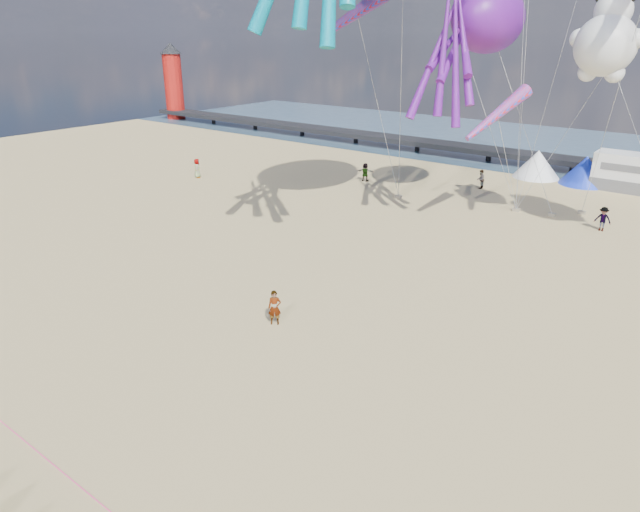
{
  "coord_description": "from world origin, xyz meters",
  "views": [
    {
      "loc": [
        13.14,
        -10.84,
        12.15
      ],
      "look_at": [
        0.13,
        6.0,
        3.7
      ],
      "focal_mm": 32.0,
      "sensor_mm": 36.0,
      "label": 1
    }
  ],
  "objects_px": {
    "tent_blue": "(585,170)",
    "kite_panda": "(605,46)",
    "sandbag_a": "(398,197)",
    "sandbag_d": "(582,212)",
    "tent_white": "(537,164)",
    "beachgoer_1": "(481,179)",
    "sandbag_b": "(552,215)",
    "lighthouse": "(174,87)",
    "beachgoer_2": "(603,219)",
    "kite_octopus_purple": "(488,19)",
    "windsock_left": "(357,13)",
    "standing_person": "(275,308)",
    "windsock_right": "(497,114)",
    "motorhome_0": "(639,174)",
    "beachgoer_0": "(197,168)",
    "beachgoer_4": "(365,172)",
    "sandbag_e": "(516,210)"
  },
  "relations": [
    {
      "from": "motorhome_0",
      "to": "sandbag_a",
      "type": "distance_m",
      "value": 19.46
    },
    {
      "from": "kite_panda",
      "to": "windsock_left",
      "type": "relative_size",
      "value": 0.84
    },
    {
      "from": "tent_white",
      "to": "sandbag_e",
      "type": "distance_m",
      "value": 11.35
    },
    {
      "from": "standing_person",
      "to": "lighthouse",
      "type": "bearing_deg",
      "value": 106.64
    },
    {
      "from": "lighthouse",
      "to": "sandbag_d",
      "type": "bearing_deg",
      "value": -12.03
    },
    {
      "from": "beachgoer_2",
      "to": "lighthouse",
      "type": "bearing_deg",
      "value": 167.84
    },
    {
      "from": "tent_blue",
      "to": "tent_white",
      "type": "bearing_deg",
      "value": 180.0
    },
    {
      "from": "beachgoer_2",
      "to": "kite_octopus_purple",
      "type": "height_order",
      "value": "kite_octopus_purple"
    },
    {
      "from": "motorhome_0",
      "to": "beachgoer_0",
      "type": "distance_m",
      "value": 36.56
    },
    {
      "from": "sandbag_d",
      "to": "beachgoer_2",
      "type": "bearing_deg",
      "value": -57.21
    },
    {
      "from": "tent_white",
      "to": "standing_person",
      "type": "relative_size",
      "value": 2.52
    },
    {
      "from": "windsock_right",
      "to": "tent_white",
      "type": "bearing_deg",
      "value": 117.53
    },
    {
      "from": "sandbag_b",
      "to": "windsock_left",
      "type": "xyz_separation_m",
      "value": [
        -11.37,
        -8.15,
        13.05
      ]
    },
    {
      "from": "tent_white",
      "to": "windsock_right",
      "type": "relative_size",
      "value": 0.74
    },
    {
      "from": "sandbag_d",
      "to": "sandbag_e",
      "type": "relative_size",
      "value": 1.0
    },
    {
      "from": "beachgoer_0",
      "to": "sandbag_e",
      "type": "relative_size",
      "value": 3.37
    },
    {
      "from": "sandbag_d",
      "to": "kite_panda",
      "type": "bearing_deg",
      "value": -80.98
    },
    {
      "from": "tent_blue",
      "to": "standing_person",
      "type": "xyz_separation_m",
      "value": [
        -4.15,
        -34.31,
        -0.41
      ]
    },
    {
      "from": "standing_person",
      "to": "beachgoer_2",
      "type": "xyz_separation_m",
      "value": [
        8.33,
        22.4,
        0.0
      ]
    },
    {
      "from": "motorhome_0",
      "to": "tent_blue",
      "type": "relative_size",
      "value": 1.65
    },
    {
      "from": "lighthouse",
      "to": "sandbag_b",
      "type": "xyz_separation_m",
      "value": [
        58.69,
        -14.7,
        -4.39
      ]
    },
    {
      "from": "kite_octopus_purple",
      "to": "windsock_left",
      "type": "distance_m",
      "value": 8.66
    },
    {
      "from": "lighthouse",
      "to": "motorhome_0",
      "type": "relative_size",
      "value": 1.36
    },
    {
      "from": "standing_person",
      "to": "sandbag_e",
      "type": "relative_size",
      "value": 3.18
    },
    {
      "from": "windsock_left",
      "to": "tent_blue",
      "type": "bearing_deg",
      "value": 58.76
    },
    {
      "from": "lighthouse",
      "to": "beachgoer_1",
      "type": "xyz_separation_m",
      "value": [
        51.64,
        -10.64,
        -3.72
      ]
    },
    {
      "from": "beachgoer_2",
      "to": "kite_panda",
      "type": "xyz_separation_m",
      "value": [
        -1.1,
        -2.49,
        10.55
      ]
    },
    {
      "from": "standing_person",
      "to": "sandbag_a",
      "type": "bearing_deg",
      "value": 68.12
    },
    {
      "from": "kite_octopus_purple",
      "to": "windsock_right",
      "type": "relative_size",
      "value": 1.99
    },
    {
      "from": "motorhome_0",
      "to": "windsock_left",
      "type": "height_order",
      "value": "windsock_left"
    },
    {
      "from": "sandbag_a",
      "to": "sandbag_d",
      "type": "bearing_deg",
      "value": 19.48
    },
    {
      "from": "beachgoer_4",
      "to": "kite_panda",
      "type": "relative_size",
      "value": 0.27
    },
    {
      "from": "tent_blue",
      "to": "sandbag_b",
      "type": "distance_m",
      "value": 10.78
    },
    {
      "from": "beachgoer_1",
      "to": "kite_octopus_purple",
      "type": "distance_m",
      "value": 13.59
    },
    {
      "from": "tent_white",
      "to": "standing_person",
      "type": "height_order",
      "value": "tent_white"
    },
    {
      "from": "beachgoer_0",
      "to": "kite_octopus_purple",
      "type": "xyz_separation_m",
      "value": [
        22.97,
        5.73,
        11.99
      ]
    },
    {
      "from": "sandbag_e",
      "to": "windsock_left",
      "type": "distance_m",
      "value": 17.63
    },
    {
      "from": "tent_white",
      "to": "beachgoer_1",
      "type": "distance_m",
      "value": 7.06
    },
    {
      "from": "tent_blue",
      "to": "sandbag_d",
      "type": "bearing_deg",
      "value": -76.09
    },
    {
      "from": "beachgoer_4",
      "to": "kite_panda",
      "type": "xyz_separation_m",
      "value": [
        18.29,
        -4.06,
        10.56
      ]
    },
    {
      "from": "sandbag_e",
      "to": "kite_panda",
      "type": "distance_m",
      "value": 12.67
    },
    {
      "from": "beachgoer_1",
      "to": "beachgoer_2",
      "type": "xyz_separation_m",
      "value": [
        10.54,
        -5.28,
        0.02
      ]
    },
    {
      "from": "sandbag_a",
      "to": "sandbag_b",
      "type": "relative_size",
      "value": 1.0
    },
    {
      "from": "beachgoer_0",
      "to": "sandbag_e",
      "type": "xyz_separation_m",
      "value": [
        25.86,
        7.32,
        -0.73
      ]
    },
    {
      "from": "beachgoer_0",
      "to": "kite_panda",
      "type": "xyz_separation_m",
      "value": [
        30.66,
        3.98,
        10.5
      ]
    },
    {
      "from": "tent_blue",
      "to": "kite_panda",
      "type": "xyz_separation_m",
      "value": [
        3.07,
        -14.41,
        10.15
      ]
    },
    {
      "from": "standing_person",
      "to": "beachgoer_0",
      "type": "bearing_deg",
      "value": 107.89
    },
    {
      "from": "tent_white",
      "to": "beachgoer_2",
      "type": "height_order",
      "value": "tent_white"
    },
    {
      "from": "lighthouse",
      "to": "windsock_right",
      "type": "bearing_deg",
      "value": -19.86
    },
    {
      "from": "beachgoer_4",
      "to": "windsock_right",
      "type": "bearing_deg",
      "value": 138.59
    }
  ]
}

